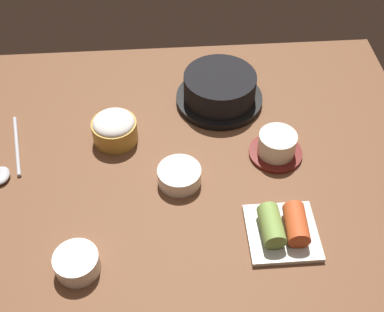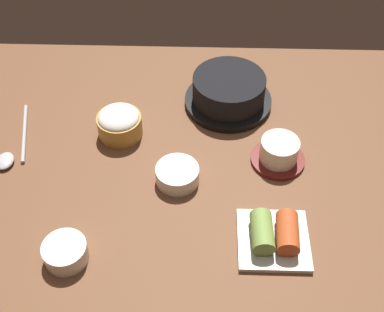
# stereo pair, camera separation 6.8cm
# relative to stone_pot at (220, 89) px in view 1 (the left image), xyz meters

# --- Properties ---
(dining_table) EXTENTS (1.00, 0.76, 0.02)m
(dining_table) POSITION_rel_stone_pot_xyz_m (-0.09, -0.17, -0.05)
(dining_table) COLOR brown
(dining_table) RESTS_ON ground
(stone_pot) EXTENTS (0.19, 0.19, 0.07)m
(stone_pot) POSITION_rel_stone_pot_xyz_m (0.00, 0.00, 0.00)
(stone_pot) COLOR black
(stone_pot) RESTS_ON dining_table
(rice_bowl) EXTENTS (0.09, 0.09, 0.06)m
(rice_bowl) POSITION_rel_stone_pot_xyz_m (-0.23, -0.10, -0.00)
(rice_bowl) COLOR #B78C38
(rice_bowl) RESTS_ON dining_table
(tea_cup_with_saucer) EXTENTS (0.11, 0.11, 0.05)m
(tea_cup_with_saucer) POSITION_rel_stone_pot_xyz_m (0.10, -0.17, -0.01)
(tea_cup_with_saucer) COLOR maroon
(tea_cup_with_saucer) RESTS_ON dining_table
(banchan_cup_center) EXTENTS (0.08, 0.08, 0.03)m
(banchan_cup_center) POSITION_rel_stone_pot_xyz_m (-0.10, -0.23, -0.02)
(banchan_cup_center) COLOR white
(banchan_cup_center) RESTS_ON dining_table
(kimchi_plate) EXTENTS (0.12, 0.12, 0.05)m
(kimchi_plate) POSITION_rel_stone_pot_xyz_m (0.07, -0.36, -0.02)
(kimchi_plate) COLOR silver
(kimchi_plate) RESTS_ON dining_table
(side_bowl_near) EXTENTS (0.08, 0.08, 0.04)m
(side_bowl_near) POSITION_rel_stone_pot_xyz_m (-0.28, -0.40, -0.02)
(side_bowl_near) COLOR white
(side_bowl_near) RESTS_ON dining_table
(spoon) EXTENTS (0.06, 0.19, 0.01)m
(spoon) POSITION_rel_stone_pot_xyz_m (-0.44, -0.16, -0.03)
(spoon) COLOR #B7B7BC
(spoon) RESTS_ON dining_table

